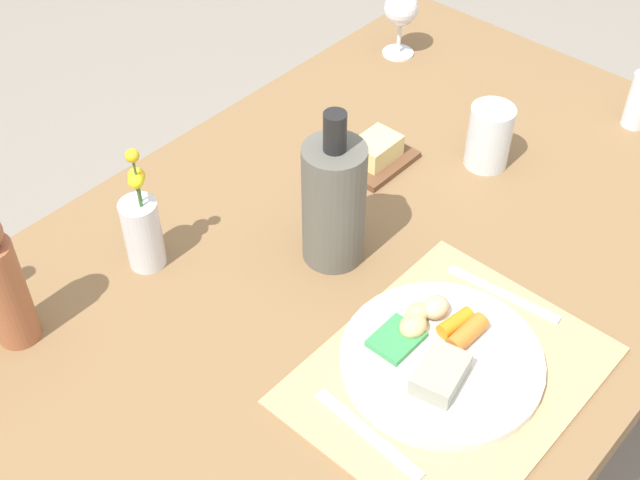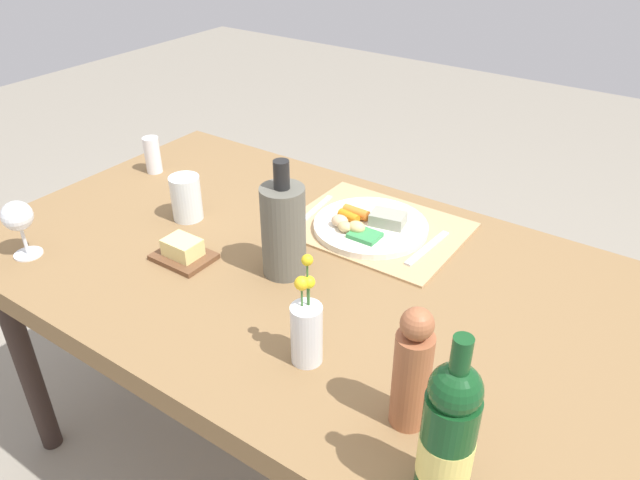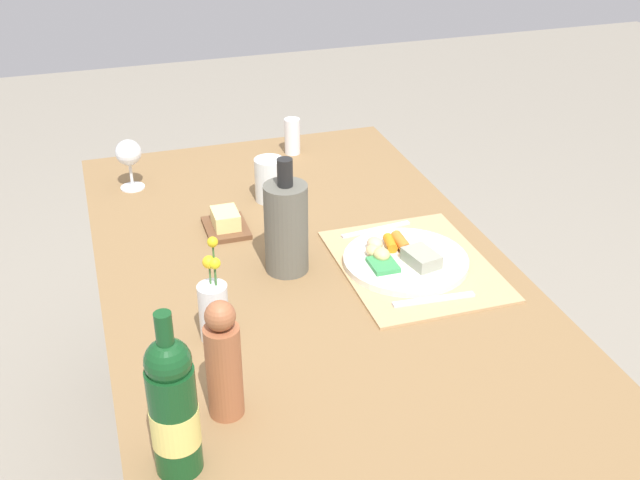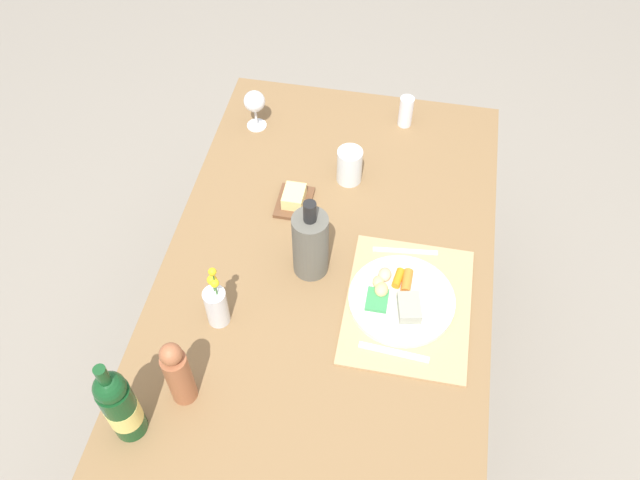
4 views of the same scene
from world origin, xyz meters
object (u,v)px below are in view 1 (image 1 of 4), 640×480
(salt_shaker, at_px, (640,100))
(dinner_plate, at_px, (440,356))
(fork, at_px, (368,434))
(water_tumbler, at_px, (489,140))
(dining_table, at_px, (345,301))
(flower_vase, at_px, (142,229))
(cooler_bottle, at_px, (334,202))
(knife, at_px, (503,294))
(wine_glass, at_px, (401,11))
(butter_dish, at_px, (376,154))
(pepper_mill, at_px, (1,283))

(salt_shaker, bearing_deg, dinner_plate, -174.81)
(salt_shaker, bearing_deg, fork, -175.60)
(water_tumbler, bearing_deg, dining_table, 179.00)
(dinner_plate, distance_m, flower_vase, 0.47)
(cooler_bottle, bearing_deg, knife, -68.59)
(cooler_bottle, relative_size, wine_glass, 1.94)
(dining_table, height_order, cooler_bottle, cooler_bottle)
(cooler_bottle, xyz_separation_m, salt_shaker, (0.62, -0.19, -0.05))
(knife, distance_m, butter_dish, 0.36)
(cooler_bottle, bearing_deg, flower_vase, 135.60)
(dining_table, bearing_deg, pepper_mill, 146.37)
(cooler_bottle, relative_size, butter_dish, 2.03)
(knife, bearing_deg, salt_shaker, 0.11)
(dining_table, xyz_separation_m, flower_vase, (-0.18, 0.24, 0.13))
(dining_table, distance_m, flower_vase, 0.33)
(knife, xyz_separation_m, flower_vase, (-0.30, 0.45, 0.06))
(dining_table, bearing_deg, butter_dish, 29.67)
(salt_shaker, distance_m, water_tumbler, 0.31)
(flower_vase, height_order, butter_dish, flower_vase)
(knife, bearing_deg, pepper_mill, 131.40)
(dining_table, bearing_deg, dinner_plate, -102.38)
(dinner_plate, relative_size, wine_glass, 2.04)
(wine_glass, xyz_separation_m, butter_dish, (-0.31, -0.19, -0.08))
(water_tumbler, bearing_deg, fork, -160.23)
(cooler_bottle, xyz_separation_m, wine_glass, (0.52, 0.28, -0.01))
(dinner_plate, xyz_separation_m, salt_shaker, (0.69, 0.06, 0.03))
(cooler_bottle, bearing_deg, dining_table, -115.67)
(fork, height_order, water_tumbler, water_tumbler)
(salt_shaker, height_order, pepper_mill, pepper_mill)
(salt_shaker, distance_m, pepper_mill, 1.12)
(cooler_bottle, height_order, salt_shaker, cooler_bottle)
(dining_table, xyz_separation_m, salt_shaker, (0.64, -0.14, 0.11))
(fork, distance_m, knife, 0.32)
(fork, distance_m, flower_vase, 0.46)
(flower_vase, bearing_deg, salt_shaker, -25.14)
(dinner_plate, height_order, wine_glass, wine_glass)
(pepper_mill, relative_size, water_tumbler, 1.96)
(knife, bearing_deg, water_tumbler, 32.20)
(salt_shaker, xyz_separation_m, flower_vase, (-0.82, 0.39, 0.02))
(fork, bearing_deg, dining_table, 50.30)
(flower_vase, height_order, water_tumbler, flower_vase)
(fork, distance_m, wine_glass, 0.92)
(knife, xyz_separation_m, butter_dish, (0.12, 0.34, 0.01))
(wine_glass, bearing_deg, butter_dish, -148.12)
(knife, height_order, cooler_bottle, cooler_bottle)
(knife, relative_size, flower_vase, 0.81)
(knife, height_order, butter_dish, butter_dish)
(dinner_plate, bearing_deg, fork, -179.13)
(cooler_bottle, relative_size, water_tumbler, 2.32)
(flower_vase, relative_size, pepper_mill, 0.98)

